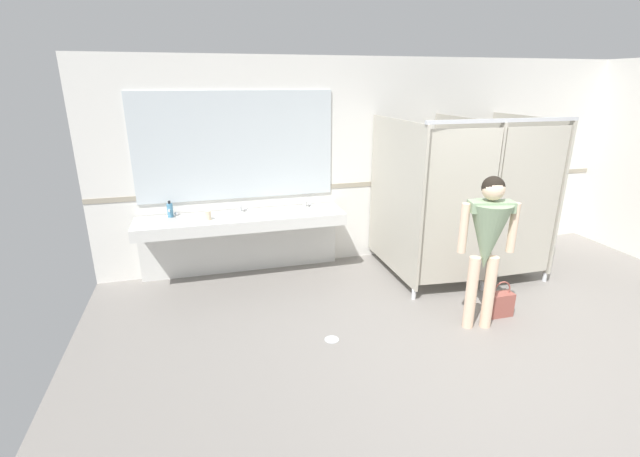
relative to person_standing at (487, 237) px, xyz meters
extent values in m
cube|color=gray|center=(-0.18, -0.62, -1.03)|extent=(7.53, 6.07, 0.10)
cube|color=silver|center=(-0.18, 2.17, 0.37)|extent=(7.53, 0.12, 2.68)
cube|color=#9E937F|center=(-0.18, 2.11, 0.07)|extent=(7.53, 0.01, 0.06)
cube|color=silver|center=(-2.15, 1.81, -0.22)|extent=(2.52, 0.56, 0.14)
cube|color=silver|center=(-2.15, 2.05, -0.63)|extent=(2.52, 0.08, 0.69)
cube|color=#ADADA8|center=(-2.99, 1.78, -0.20)|extent=(0.42, 0.31, 0.11)
cylinder|color=silver|center=(-2.99, 2.00, -0.09)|extent=(0.04, 0.04, 0.11)
cylinder|color=silver|center=(-2.99, 1.95, -0.05)|extent=(0.03, 0.11, 0.03)
sphere|color=silver|center=(-2.92, 2.01, -0.12)|extent=(0.04, 0.04, 0.04)
cube|color=#ADADA8|center=(-2.15, 1.78, -0.20)|extent=(0.42, 0.31, 0.11)
cylinder|color=silver|center=(-2.15, 2.00, -0.09)|extent=(0.04, 0.04, 0.11)
cylinder|color=silver|center=(-2.15, 1.95, -0.05)|extent=(0.03, 0.11, 0.03)
sphere|color=silver|center=(-2.08, 2.01, -0.12)|extent=(0.04, 0.04, 0.04)
cube|color=#ADADA8|center=(-1.31, 1.78, -0.20)|extent=(0.42, 0.31, 0.11)
cylinder|color=silver|center=(-1.31, 2.00, -0.09)|extent=(0.04, 0.04, 0.11)
cylinder|color=silver|center=(-1.31, 1.95, -0.05)|extent=(0.03, 0.11, 0.03)
sphere|color=silver|center=(-1.24, 2.01, -0.12)|extent=(0.04, 0.04, 0.04)
cube|color=silver|center=(-2.15, 2.10, 0.65)|extent=(2.42, 0.02, 1.30)
cube|color=#B2AD9E|center=(-0.34, 1.37, 0.07)|extent=(0.03, 1.44, 1.85)
cylinder|color=silver|center=(-0.34, 0.71, -0.92)|extent=(0.05, 0.05, 0.12)
cube|color=#B2AD9E|center=(0.56, 1.37, 0.07)|extent=(0.03, 1.44, 1.85)
cylinder|color=silver|center=(0.56, 0.71, -0.92)|extent=(0.05, 0.05, 0.12)
cube|color=#B2AD9E|center=(1.46, 1.37, 0.07)|extent=(0.03, 1.44, 1.85)
cylinder|color=silver|center=(1.46, 0.71, -0.92)|extent=(0.05, 0.05, 0.12)
cube|color=#B2AD9E|center=(0.11, 0.68, 0.07)|extent=(0.82, 0.10, 1.75)
cube|color=#B2AD9E|center=(1.01, 0.68, 0.07)|extent=(0.82, 0.03, 1.75)
cube|color=#B7BABF|center=(0.56, 0.68, 1.01)|extent=(1.86, 0.04, 0.04)
cylinder|color=beige|center=(0.09, -0.02, -0.59)|extent=(0.11, 0.11, 0.76)
cylinder|color=beige|center=(-0.09, 0.02, -0.59)|extent=(0.11, 0.11, 0.76)
cone|color=gray|center=(0.00, 0.00, 0.00)|extent=(0.48, 0.48, 0.66)
cube|color=gray|center=(0.00, 0.00, 0.30)|extent=(0.44, 0.25, 0.10)
cylinder|color=beige|center=(0.23, -0.06, 0.09)|extent=(0.08, 0.08, 0.49)
cylinder|color=beige|center=(-0.23, 0.06, 0.09)|extent=(0.08, 0.08, 0.49)
sphere|color=beige|center=(0.00, 0.00, 0.46)|extent=(0.21, 0.21, 0.21)
sphere|color=black|center=(0.00, 0.01, 0.48)|extent=(0.21, 0.21, 0.21)
cube|color=#934C42|center=(0.37, 0.13, -0.85)|extent=(0.26, 0.13, 0.26)
torus|color=#934C42|center=(0.37, 0.13, -0.68)|extent=(0.20, 0.02, 0.20)
cylinder|color=teal|center=(-2.98, 1.98, -0.07)|extent=(0.07, 0.07, 0.17)
cylinder|color=black|center=(-2.98, 1.98, 0.03)|extent=(0.03, 0.03, 0.04)
cylinder|color=beige|center=(-2.55, 1.74, -0.10)|extent=(0.07, 0.07, 0.11)
cylinder|color=#B7BABF|center=(-1.50, 0.15, -0.97)|extent=(0.14, 0.14, 0.01)
camera|label=1|loc=(-2.58, -3.37, 1.41)|focal=24.64mm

